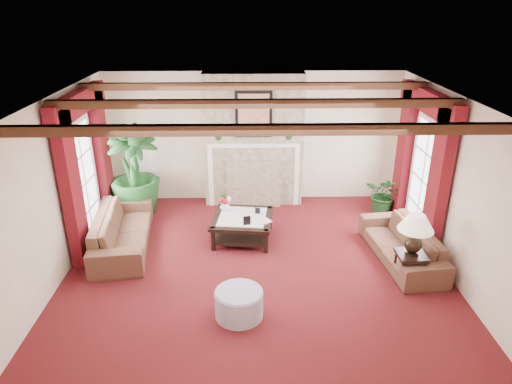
{
  "coord_description": "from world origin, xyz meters",
  "views": [
    {
      "loc": [
        -0.14,
        -6.38,
        3.99
      ],
      "look_at": [
        0.0,
        0.4,
        1.12
      ],
      "focal_mm": 32.0,
      "sensor_mm": 36.0,
      "label": 1
    }
  ],
  "objects_px": {
    "potted_palm": "(136,191)",
    "side_table": "(409,268)",
    "coffee_table": "(243,228)",
    "ottoman": "(239,304)",
    "sofa_left": "(122,224)",
    "sofa_right": "(402,239)"
  },
  "relations": [
    {
      "from": "potted_palm",
      "to": "side_table",
      "type": "bearing_deg",
      "value": -28.39
    },
    {
      "from": "potted_palm",
      "to": "side_table",
      "type": "xyz_separation_m",
      "value": [
        4.66,
        -2.52,
        -0.25
      ]
    },
    {
      "from": "coffee_table",
      "to": "ottoman",
      "type": "relative_size",
      "value": 1.59
    },
    {
      "from": "sofa_left",
      "to": "side_table",
      "type": "relative_size",
      "value": 4.57
    },
    {
      "from": "side_table",
      "to": "potted_palm",
      "type": "bearing_deg",
      "value": 151.61
    },
    {
      "from": "sofa_left",
      "to": "side_table",
      "type": "height_order",
      "value": "sofa_left"
    },
    {
      "from": "potted_palm",
      "to": "coffee_table",
      "type": "bearing_deg",
      "value": -27.11
    },
    {
      "from": "potted_palm",
      "to": "coffee_table",
      "type": "distance_m",
      "value": 2.4
    },
    {
      "from": "sofa_right",
      "to": "side_table",
      "type": "bearing_deg",
      "value": -14.37
    },
    {
      "from": "sofa_left",
      "to": "potted_palm",
      "type": "xyz_separation_m",
      "value": [
        -0.05,
        1.33,
        0.07
      ]
    },
    {
      "from": "potted_palm",
      "to": "sofa_right",
      "type": "bearing_deg",
      "value": -21.37
    },
    {
      "from": "sofa_right",
      "to": "side_table",
      "type": "height_order",
      "value": "sofa_right"
    },
    {
      "from": "potted_palm",
      "to": "ottoman",
      "type": "distance_m",
      "value": 3.89
    },
    {
      "from": "sofa_left",
      "to": "ottoman",
      "type": "height_order",
      "value": "sofa_left"
    },
    {
      "from": "side_table",
      "to": "ottoman",
      "type": "distance_m",
      "value": 2.68
    },
    {
      "from": "sofa_left",
      "to": "ottoman",
      "type": "relative_size",
      "value": 3.43
    },
    {
      "from": "side_table",
      "to": "ottoman",
      "type": "xyz_separation_m",
      "value": [
        -2.57,
        -0.76,
        -0.05
      ]
    },
    {
      "from": "sofa_left",
      "to": "potted_palm",
      "type": "relative_size",
      "value": 1.1
    },
    {
      "from": "sofa_left",
      "to": "potted_palm",
      "type": "height_order",
      "value": "potted_palm"
    },
    {
      "from": "sofa_left",
      "to": "sofa_right",
      "type": "height_order",
      "value": "sofa_left"
    },
    {
      "from": "potted_palm",
      "to": "sofa_left",
      "type": "bearing_deg",
      "value": -87.72
    },
    {
      "from": "sofa_right",
      "to": "potted_palm",
      "type": "bearing_deg",
      "value": -118.12
    }
  ]
}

